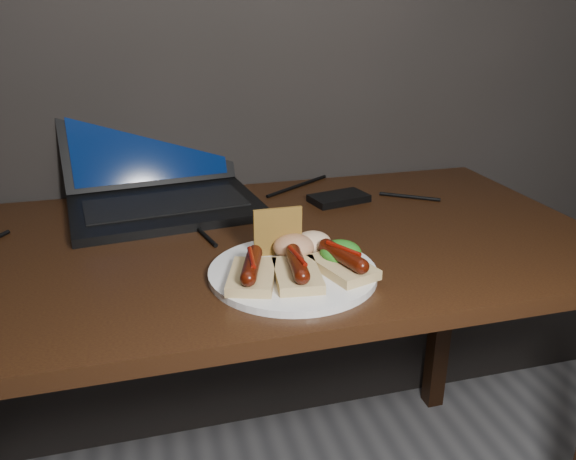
# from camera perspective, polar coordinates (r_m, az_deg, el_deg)

# --- Properties ---
(desk) EXTENTS (1.40, 0.70, 0.75)m
(desk) POSITION_cam_1_polar(r_m,az_deg,el_deg) (1.12, -4.80, -5.21)
(desk) COLOR #321E0C
(desk) RESTS_ON ground
(laptop) EXTENTS (0.44, 0.41, 0.25)m
(laptop) POSITION_cam_1_polar(r_m,az_deg,el_deg) (1.29, -12.92, 4.81)
(laptop) COLOR black
(laptop) RESTS_ON desk
(hard_drive) EXTENTS (0.14, 0.10, 0.02)m
(hard_drive) POSITION_cam_1_polar(r_m,az_deg,el_deg) (1.29, 5.18, 3.23)
(hard_drive) COLOR black
(hard_drive) RESTS_ON desk
(desk_cables) EXTENTS (1.03, 0.38, 0.01)m
(desk_cables) POSITION_cam_1_polar(r_m,az_deg,el_deg) (1.21, -6.59, 1.74)
(desk_cables) COLOR black
(desk_cables) RESTS_ON desk
(plate) EXTENTS (0.28, 0.28, 0.01)m
(plate) POSITION_cam_1_polar(r_m,az_deg,el_deg) (0.93, 0.48, -4.32)
(plate) COLOR silver
(plate) RESTS_ON desk
(bread_sausage_left) EXTENTS (0.10, 0.13, 0.04)m
(bread_sausage_left) POSITION_cam_1_polar(r_m,az_deg,el_deg) (0.88, -3.69, -4.22)
(bread_sausage_left) COLOR #DEC582
(bread_sausage_left) RESTS_ON plate
(bread_sausage_center) EXTENTS (0.08, 0.12, 0.04)m
(bread_sausage_center) POSITION_cam_1_polar(r_m,az_deg,el_deg) (0.89, 0.95, -4.06)
(bread_sausage_center) COLOR #DEC582
(bread_sausage_center) RESTS_ON plate
(bread_sausage_right) EXTENTS (0.10, 0.13, 0.04)m
(bread_sausage_right) POSITION_cam_1_polar(r_m,az_deg,el_deg) (0.92, 5.59, -3.26)
(bread_sausage_right) COLOR #DEC582
(bread_sausage_right) RESTS_ON plate
(crispbread) EXTENTS (0.08, 0.01, 0.08)m
(crispbread) POSITION_cam_1_polar(r_m,az_deg,el_deg) (0.97, -1.04, -0.15)
(crispbread) COLOR #AE7C2F
(crispbread) RESTS_ON plate
(salad_greens) EXTENTS (0.07, 0.07, 0.04)m
(salad_greens) POSITION_cam_1_polar(r_m,az_deg,el_deg) (0.95, 5.38, -2.29)
(salad_greens) COLOR #185E12
(salad_greens) RESTS_ON plate
(salsa_mound) EXTENTS (0.07, 0.07, 0.04)m
(salsa_mound) POSITION_cam_1_polar(r_m,az_deg,el_deg) (0.96, 0.59, -1.69)
(salsa_mound) COLOR #A12810
(salsa_mound) RESTS_ON plate
(coleslaw_mound) EXTENTS (0.06, 0.06, 0.04)m
(coleslaw_mound) POSITION_cam_1_polar(r_m,az_deg,el_deg) (0.99, 2.56, -1.22)
(coleslaw_mound) COLOR #ECE5CC
(coleslaw_mound) RESTS_ON plate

